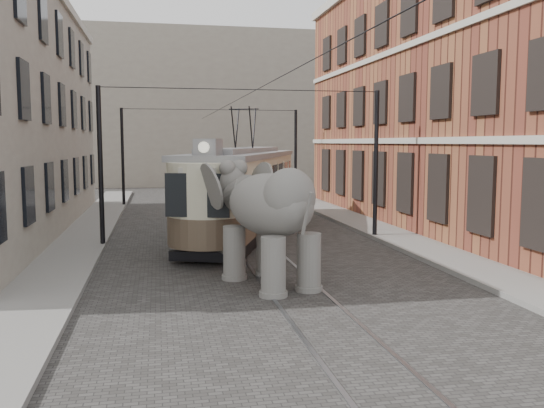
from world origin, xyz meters
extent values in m
plane|color=#3E3C39|center=(0.00, 0.00, 0.00)|extent=(120.00, 120.00, 0.00)
cube|color=slate|center=(6.00, 0.00, 0.07)|extent=(2.00, 60.00, 0.15)
cube|color=slate|center=(-6.50, 0.00, 0.07)|extent=(2.00, 60.00, 0.15)
cube|color=brown|center=(11.00, 9.00, 6.00)|extent=(8.00, 26.00, 12.00)
cube|color=gray|center=(0.00, 40.00, 7.00)|extent=(28.00, 10.00, 14.00)
camera|label=1|loc=(-3.51, -16.27, 3.93)|focal=38.19mm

